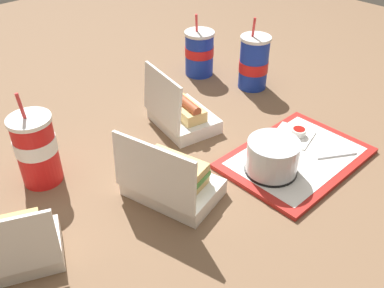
{
  "coord_description": "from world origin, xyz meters",
  "views": [
    {
      "loc": [
        0.56,
        0.65,
        0.67
      ],
      "look_at": [
        -0.04,
        0.01,
        0.05
      ],
      "focal_mm": 40.0,
      "sensor_mm": 36.0,
      "label": 1
    }
  ],
  "objects_px": {
    "soda_cup_right": "(199,53)",
    "soda_cup_back": "(254,63)",
    "soda_cup_center": "(36,149)",
    "food_tray": "(296,158)",
    "clamshell_sandwich_center": "(171,181)",
    "clamshell_hotdog_right": "(181,114)",
    "cake_container": "(272,158)",
    "plastic_fork": "(336,155)",
    "ketchup_cup": "(299,132)",
    "clamshell_sandwich_left": "(6,250)"
  },
  "relations": [
    {
      "from": "cake_container",
      "to": "soda_cup_center",
      "type": "bearing_deg",
      "value": -41.88
    },
    {
      "from": "cake_container",
      "to": "clamshell_sandwich_center",
      "type": "height_order",
      "value": "clamshell_sandwich_center"
    },
    {
      "from": "food_tray",
      "to": "soda_cup_right",
      "type": "relative_size",
      "value": 1.73
    },
    {
      "from": "clamshell_hotdog_right",
      "to": "soda_cup_right",
      "type": "xyz_separation_m",
      "value": [
        -0.28,
        -0.21,
        0.04
      ]
    },
    {
      "from": "clamshell_sandwich_center",
      "to": "soda_cup_center",
      "type": "distance_m",
      "value": 0.32
    },
    {
      "from": "cake_container",
      "to": "soda_cup_back",
      "type": "relative_size",
      "value": 0.55
    },
    {
      "from": "food_tray",
      "to": "clamshell_sandwich_left",
      "type": "distance_m",
      "value": 0.71
    },
    {
      "from": "ketchup_cup",
      "to": "clamshell_sandwich_center",
      "type": "bearing_deg",
      "value": -9.86
    },
    {
      "from": "cake_container",
      "to": "soda_cup_right",
      "type": "distance_m",
      "value": 0.59
    },
    {
      "from": "ketchup_cup",
      "to": "clamshell_hotdog_right",
      "type": "distance_m",
      "value": 0.33
    },
    {
      "from": "clamshell_hotdog_right",
      "to": "soda_cup_right",
      "type": "distance_m",
      "value": 0.35
    },
    {
      "from": "soda_cup_center",
      "to": "soda_cup_right",
      "type": "xyz_separation_m",
      "value": [
        -0.68,
        -0.16,
        -0.01
      ]
    },
    {
      "from": "ketchup_cup",
      "to": "cake_container",
      "type": "bearing_deg",
      "value": 13.46
    },
    {
      "from": "soda_cup_right",
      "to": "clamshell_hotdog_right",
      "type": "bearing_deg",
      "value": 37.32
    },
    {
      "from": "clamshell_sandwich_left",
      "to": "soda_cup_right",
      "type": "xyz_separation_m",
      "value": [
        -0.85,
        -0.35,
        0.04
      ]
    },
    {
      "from": "soda_cup_back",
      "to": "soda_cup_right",
      "type": "xyz_separation_m",
      "value": [
        0.06,
        -0.19,
        -0.01
      ]
    },
    {
      "from": "clamshell_sandwich_left",
      "to": "soda_cup_right",
      "type": "height_order",
      "value": "soda_cup_right"
    },
    {
      "from": "soda_cup_right",
      "to": "soda_cup_back",
      "type": "bearing_deg",
      "value": 107.23
    },
    {
      "from": "clamshell_hotdog_right",
      "to": "soda_cup_center",
      "type": "xyz_separation_m",
      "value": [
        0.4,
        -0.05,
        0.05
      ]
    },
    {
      "from": "ketchup_cup",
      "to": "soda_cup_right",
      "type": "distance_m",
      "value": 0.5
    },
    {
      "from": "soda_cup_back",
      "to": "soda_cup_center",
      "type": "bearing_deg",
      "value": -2.83
    },
    {
      "from": "clamshell_sandwich_left",
      "to": "soda_cup_back",
      "type": "xyz_separation_m",
      "value": [
        -0.91,
        -0.16,
        0.04
      ]
    },
    {
      "from": "soda_cup_right",
      "to": "plastic_fork",
      "type": "bearing_deg",
      "value": 81.1
    },
    {
      "from": "cake_container",
      "to": "soda_cup_right",
      "type": "relative_size",
      "value": 0.6
    },
    {
      "from": "soda_cup_center",
      "to": "plastic_fork",
      "type": "bearing_deg",
      "value": 142.59
    },
    {
      "from": "clamshell_hotdog_right",
      "to": "clamshell_sandwich_left",
      "type": "height_order",
      "value": "clamshell_hotdog_right"
    },
    {
      "from": "clamshell_sandwich_center",
      "to": "plastic_fork",
      "type": "bearing_deg",
      "value": 154.62
    },
    {
      "from": "cake_container",
      "to": "plastic_fork",
      "type": "distance_m",
      "value": 0.19
    },
    {
      "from": "cake_container",
      "to": "soda_cup_back",
      "type": "xyz_separation_m",
      "value": [
        -0.33,
        -0.33,
        0.03
      ]
    },
    {
      "from": "cake_container",
      "to": "clamshell_hotdog_right",
      "type": "distance_m",
      "value": 0.32
    },
    {
      "from": "soda_cup_center",
      "to": "soda_cup_right",
      "type": "height_order",
      "value": "soda_cup_center"
    },
    {
      "from": "food_tray",
      "to": "clamshell_sandwich_center",
      "type": "xyz_separation_m",
      "value": [
        0.32,
        -0.12,
        0.04
      ]
    },
    {
      "from": "soda_cup_center",
      "to": "clamshell_hotdog_right",
      "type": "bearing_deg",
      "value": 172.31
    },
    {
      "from": "cake_container",
      "to": "plastic_fork",
      "type": "relative_size",
      "value": 1.17
    },
    {
      "from": "ketchup_cup",
      "to": "clamshell_hotdog_right",
      "type": "bearing_deg",
      "value": -56.31
    },
    {
      "from": "clamshell_hotdog_right",
      "to": "soda_cup_back",
      "type": "bearing_deg",
      "value": -176.93
    },
    {
      "from": "clamshell_sandwich_left",
      "to": "soda_cup_back",
      "type": "bearing_deg",
      "value": -170.12
    },
    {
      "from": "clamshell_sandwich_center",
      "to": "clamshell_hotdog_right",
      "type": "bearing_deg",
      "value": -136.72
    },
    {
      "from": "plastic_fork",
      "to": "clamshell_sandwich_center",
      "type": "xyz_separation_m",
      "value": [
        0.4,
        -0.19,
        0.03
      ]
    },
    {
      "from": "food_tray",
      "to": "clamshell_sandwich_left",
      "type": "height_order",
      "value": "clamshell_sandwich_left"
    },
    {
      "from": "plastic_fork",
      "to": "soda_cup_center",
      "type": "relative_size",
      "value": 0.47
    },
    {
      "from": "plastic_fork",
      "to": "clamshell_sandwich_left",
      "type": "bearing_deg",
      "value": 12.88
    },
    {
      "from": "soda_cup_right",
      "to": "soda_cup_center",
      "type": "bearing_deg",
      "value": 12.88
    },
    {
      "from": "plastic_fork",
      "to": "clamshell_sandwich_left",
      "type": "distance_m",
      "value": 0.8
    },
    {
      "from": "clamshell_hotdog_right",
      "to": "soda_cup_center",
      "type": "height_order",
      "value": "soda_cup_center"
    },
    {
      "from": "soda_cup_center",
      "to": "clamshell_sandwich_center",
      "type": "bearing_deg",
      "value": 125.87
    },
    {
      "from": "ketchup_cup",
      "to": "soda_cup_center",
      "type": "xyz_separation_m",
      "value": [
        0.59,
        -0.33,
        0.06
      ]
    },
    {
      "from": "clamshell_hotdog_right",
      "to": "clamshell_sandwich_left",
      "type": "distance_m",
      "value": 0.59
    },
    {
      "from": "cake_container",
      "to": "ketchup_cup",
      "type": "distance_m",
      "value": 0.18
    },
    {
      "from": "ketchup_cup",
      "to": "plastic_fork",
      "type": "height_order",
      "value": "ketchup_cup"
    }
  ]
}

